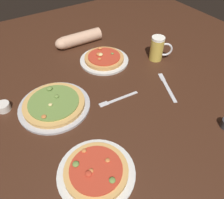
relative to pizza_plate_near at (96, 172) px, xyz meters
The scene contains 9 objects.
ground_plane 0.37m from the pizza_plate_near, 48.71° to the left, with size 2.40×2.40×0.03m, color #3D2114.
pizza_plate_near is the anchor object (origin of this frame).
pizza_plate_far 0.39m from the pizza_plate_near, 90.10° to the left, with size 0.33×0.33×0.05m.
pizza_plate_side 0.71m from the pizza_plate_near, 56.76° to the left, with size 0.28×0.28×0.05m.
beer_mug_dark 0.80m from the pizza_plate_near, 33.95° to the left, with size 0.12×0.09×0.14m.
ramekin_butter 0.54m from the pizza_plate_near, 112.05° to the left, with size 0.06×0.06×0.04m, color silver.
fork_left 0.39m from the pizza_plate_near, 45.30° to the left, with size 0.21×0.03×0.01m.
knife_right 0.58m from the pizza_plate_near, 21.85° to the left, with size 0.11×0.22×0.01m.
diner_arm 0.91m from the pizza_plate_near, 68.46° to the left, with size 0.31×0.08×0.08m.
Camera 1 is at (-0.39, -0.61, 0.73)m, focal length 34.64 mm.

